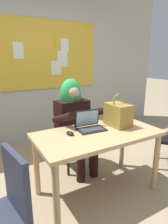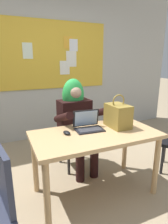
# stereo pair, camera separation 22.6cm
# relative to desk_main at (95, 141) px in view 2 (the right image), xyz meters

# --- Properties ---
(ground_plane) EXTENTS (24.00, 24.00, 0.00)m
(ground_plane) POSITION_rel_desk_main_xyz_m (-0.05, -0.10, -0.63)
(ground_plane) COLOR tan
(wall_back_bulletin) EXTENTS (5.74, 2.10, 2.91)m
(wall_back_bulletin) POSITION_rel_desk_main_xyz_m (-0.05, 1.91, 0.84)
(wall_back_bulletin) COLOR #B2B2AD
(wall_back_bulletin) RESTS_ON ground
(desk_main) EXTENTS (1.34, 0.72, 0.72)m
(desk_main) POSITION_rel_desk_main_xyz_m (0.00, 0.00, 0.00)
(desk_main) COLOR tan
(desk_main) RESTS_ON ground
(chair_at_desk) EXTENTS (0.43, 0.43, 0.88)m
(chair_at_desk) POSITION_rel_desk_main_xyz_m (0.02, 0.71, -0.14)
(chair_at_desk) COLOR black
(chair_at_desk) RESTS_ON ground
(person_costumed) EXTENTS (0.61, 0.62, 1.23)m
(person_costumed) POSITION_rel_desk_main_xyz_m (0.03, 0.58, 0.09)
(person_costumed) COLOR black
(person_costumed) RESTS_ON ground
(laptop) EXTENTS (0.32, 0.25, 0.21)m
(laptop) POSITION_rel_desk_main_xyz_m (-0.02, 0.13, 0.14)
(laptop) COLOR black
(laptop) RESTS_ON desk_main
(computer_mouse) EXTENTS (0.08, 0.11, 0.03)m
(computer_mouse) POSITION_rel_desk_main_xyz_m (-0.29, 0.09, 0.11)
(computer_mouse) COLOR black
(computer_mouse) RESTS_ON desk_main
(handbag) EXTENTS (0.20, 0.30, 0.38)m
(handbag) POSITION_rel_desk_main_xyz_m (0.32, 0.06, 0.23)
(handbag) COLOR olive
(handbag) RESTS_ON desk_main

